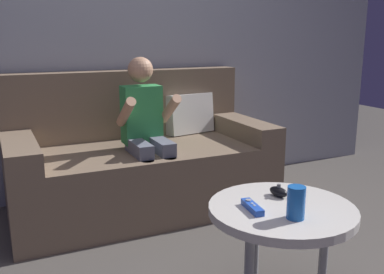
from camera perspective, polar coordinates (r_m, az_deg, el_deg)
wall_back at (r=3.09m, az=-12.16°, el=15.55°), size 4.78×0.05×2.50m
couch at (r=2.87m, az=-6.73°, el=-3.22°), size 1.62×0.80×0.87m
person_seated_on_couch at (r=2.63m, az=-5.93°, el=1.10°), size 0.33×0.40×0.98m
coffee_table at (r=1.78m, az=11.53°, el=-10.14°), size 0.58×0.58×0.45m
game_remote_blue_near_edge at (r=1.70m, az=7.86°, el=-9.02°), size 0.06×0.14×0.03m
nunchuk_black at (r=1.85m, az=11.21°, el=-7.00°), size 0.06×0.10×0.05m
soda_can at (r=1.64m, az=13.39°, el=-8.32°), size 0.07×0.07×0.12m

